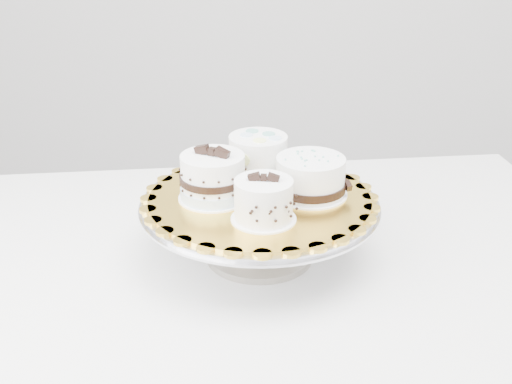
{
  "coord_description": "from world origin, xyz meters",
  "views": [
    {
      "loc": [
        -0.2,
        -0.92,
        1.33
      ],
      "look_at": [
        -0.18,
        0.05,
        0.88
      ],
      "focal_mm": 45.0,
      "sensor_mm": 36.0,
      "label": 1
    }
  ],
  "objects_px": {
    "cake_banded": "(213,179)",
    "cake_stand": "(260,218)",
    "cake_dots": "(258,156)",
    "table": "(280,284)",
    "cake_swirl": "(264,201)",
    "cake_board": "(260,198)",
    "cake_ribbon": "(311,178)"
  },
  "relations": [
    {
      "from": "table",
      "to": "cake_stand",
      "type": "distance_m",
      "value": 0.16
    },
    {
      "from": "table",
      "to": "cake_board",
      "type": "xyz_separation_m",
      "value": [
        -0.04,
        -0.03,
        0.19
      ]
    },
    {
      "from": "cake_banded",
      "to": "cake_stand",
      "type": "bearing_deg",
      "value": 29.92
    },
    {
      "from": "table",
      "to": "cake_banded",
      "type": "distance_m",
      "value": 0.26
    },
    {
      "from": "cake_dots",
      "to": "cake_ribbon",
      "type": "height_order",
      "value": "cake_dots"
    },
    {
      "from": "table",
      "to": "cake_stand",
      "type": "height_order",
      "value": "cake_stand"
    },
    {
      "from": "cake_swirl",
      "to": "cake_banded",
      "type": "bearing_deg",
      "value": 142.92
    },
    {
      "from": "table",
      "to": "cake_dots",
      "type": "xyz_separation_m",
      "value": [
        -0.04,
        0.06,
        0.23
      ]
    },
    {
      "from": "cake_stand",
      "to": "cake_ribbon",
      "type": "xyz_separation_m",
      "value": [
        0.09,
        0.01,
        0.07
      ]
    },
    {
      "from": "cake_stand",
      "to": "cake_ribbon",
      "type": "height_order",
      "value": "cake_ribbon"
    },
    {
      "from": "table",
      "to": "cake_ribbon",
      "type": "distance_m",
      "value": 0.23
    },
    {
      "from": "cake_board",
      "to": "cake_stand",
      "type": "bearing_deg",
      "value": 0.0
    },
    {
      "from": "table",
      "to": "cake_stand",
      "type": "relative_size",
      "value": 3.12
    },
    {
      "from": "table",
      "to": "cake_board",
      "type": "height_order",
      "value": "cake_board"
    },
    {
      "from": "cake_swirl",
      "to": "cake_stand",
      "type": "bearing_deg",
      "value": 100.19
    },
    {
      "from": "cake_stand",
      "to": "table",
      "type": "bearing_deg",
      "value": 36.68
    },
    {
      "from": "cake_board",
      "to": "cake_dots",
      "type": "distance_m",
      "value": 0.1
    },
    {
      "from": "cake_swirl",
      "to": "cake_dots",
      "type": "relative_size",
      "value": 0.76
    },
    {
      "from": "table",
      "to": "cake_banded",
      "type": "relative_size",
      "value": 8.96
    },
    {
      "from": "cake_stand",
      "to": "cake_dots",
      "type": "bearing_deg",
      "value": 90.59
    },
    {
      "from": "cake_swirl",
      "to": "cake_banded",
      "type": "height_order",
      "value": "cake_banded"
    },
    {
      "from": "cake_swirl",
      "to": "cake_dots",
      "type": "distance_m",
      "value": 0.18
    },
    {
      "from": "cake_board",
      "to": "cake_dots",
      "type": "height_order",
      "value": "cake_dots"
    },
    {
      "from": "cake_dots",
      "to": "cake_ribbon",
      "type": "bearing_deg",
      "value": -64.55
    },
    {
      "from": "table",
      "to": "cake_banded",
      "type": "bearing_deg",
      "value": -169.23
    },
    {
      "from": "table",
      "to": "cake_board",
      "type": "relative_size",
      "value": 3.39
    },
    {
      "from": "cake_ribbon",
      "to": "table",
      "type": "bearing_deg",
      "value": 140.66
    },
    {
      "from": "cake_banded",
      "to": "cake_dots",
      "type": "relative_size",
      "value": 1.04
    },
    {
      "from": "cake_stand",
      "to": "cake_ribbon",
      "type": "relative_size",
      "value": 2.86
    },
    {
      "from": "cake_dots",
      "to": "cake_board",
      "type": "bearing_deg",
      "value": -111.48
    },
    {
      "from": "table",
      "to": "cake_swirl",
      "type": "height_order",
      "value": "cake_swirl"
    },
    {
      "from": "cake_stand",
      "to": "cake_dots",
      "type": "xyz_separation_m",
      "value": [
        -0.0,
        0.09,
        0.08
      ]
    }
  ]
}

